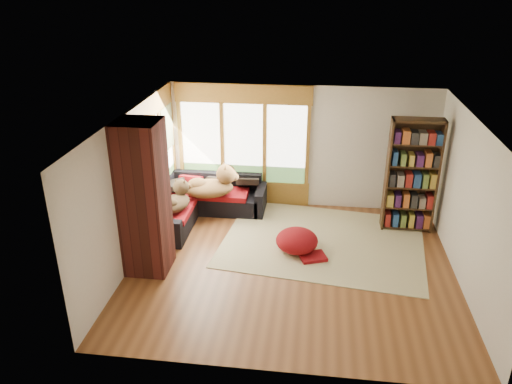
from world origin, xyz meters
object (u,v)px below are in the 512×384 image
(brick_chimney, at_px, (144,199))
(bookshelf, at_px, (412,176))
(sectional_sofa, at_px, (202,202))
(area_rug, at_px, (323,241))
(dog_brindle, at_px, (176,195))
(dog_tan, at_px, (213,180))
(pouf, at_px, (297,240))

(brick_chimney, bearing_deg, bookshelf, 23.85)
(brick_chimney, xyz_separation_m, sectional_sofa, (0.45, 2.05, -1.00))
(area_rug, bearing_deg, brick_chimney, -156.66)
(brick_chimney, relative_size, bookshelf, 1.17)
(brick_chimney, height_order, sectional_sofa, brick_chimney)
(bookshelf, height_order, dog_brindle, bookshelf)
(area_rug, bearing_deg, dog_brindle, 178.18)
(sectional_sofa, xyz_separation_m, bookshelf, (4.09, -0.04, 0.81))
(sectional_sofa, distance_m, dog_tan, 0.58)
(dog_tan, bearing_deg, dog_brindle, -148.25)
(brick_chimney, distance_m, sectional_sofa, 2.32)
(brick_chimney, height_order, dog_brindle, brick_chimney)
(area_rug, bearing_deg, sectional_sofa, 162.59)
(bookshelf, bearing_deg, area_rug, -155.23)
(dog_tan, xyz_separation_m, dog_brindle, (-0.58, -0.67, -0.07))
(dog_brindle, bearing_deg, area_rug, -77.88)
(brick_chimney, relative_size, pouf, 3.40)
(brick_chimney, relative_size, area_rug, 0.71)
(area_rug, bearing_deg, bookshelf, 24.77)
(sectional_sofa, xyz_separation_m, dog_tan, (0.25, -0.02, 0.52))
(area_rug, relative_size, bookshelf, 1.64)
(area_rug, relative_size, pouf, 4.79)
(bookshelf, bearing_deg, pouf, -151.45)
(bookshelf, distance_m, dog_brindle, 4.49)
(area_rug, distance_m, pouf, 0.65)
(dog_brindle, bearing_deg, brick_chimney, -170.84)
(pouf, bearing_deg, area_rug, 39.45)
(dog_tan, bearing_deg, brick_chimney, -126.16)
(area_rug, height_order, bookshelf, bookshelf)
(sectional_sofa, bearing_deg, bookshelf, 2.76)
(sectional_sofa, relative_size, pouf, 2.87)
(dog_brindle, bearing_deg, pouf, -87.63)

